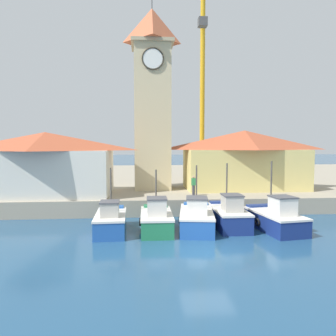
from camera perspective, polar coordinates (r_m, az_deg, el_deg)
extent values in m
plane|color=navy|center=(16.81, 6.77, -14.60)|extent=(300.00, 300.00, 0.00)
cube|color=#9E937F|center=(44.25, -0.49, -2.00)|extent=(120.00, 40.00, 1.26)
cube|color=#2356A8|center=(20.67, -9.94, -9.54)|extent=(1.88, 4.18, 1.04)
cube|color=#2356A8|center=(22.31, -9.67, -6.83)|extent=(1.51, 0.65, 0.24)
cube|color=silver|center=(20.55, -9.96, -7.99)|extent=(1.95, 4.25, 0.12)
cube|color=#B2ADA3|center=(19.74, -10.10, -7.10)|extent=(1.09, 1.27, 0.82)
cube|color=#4C4C51|center=(19.66, -10.12, -5.81)|extent=(1.17, 1.35, 0.08)
cylinder|color=#4C4742|center=(20.80, -9.92, -3.77)|extent=(0.10, 0.10, 2.79)
torus|color=black|center=(20.95, -12.55, -9.39)|extent=(0.14, 0.52, 0.52)
cube|color=#237A4C|center=(20.74, -2.03, -9.47)|extent=(1.92, 4.37, 1.02)
cube|color=#237A4C|center=(22.48, -2.20, -6.75)|extent=(1.60, 0.62, 0.24)
cube|color=silver|center=(20.61, -2.03, -7.96)|extent=(1.99, 4.43, 0.12)
cube|color=beige|center=(19.75, -1.96, -6.83)|extent=(1.14, 1.32, 1.00)
cube|color=#4C4C51|center=(19.66, -1.97, -5.29)|extent=(1.22, 1.40, 0.08)
cylinder|color=#4C4742|center=(20.90, -2.10, -3.92)|extent=(0.10, 0.10, 2.66)
torus|color=black|center=(20.94, -4.87, -9.34)|extent=(0.13, 0.52, 0.52)
cube|color=#2356A8|center=(21.15, 4.97, -9.15)|extent=(2.70, 5.18, 1.06)
cube|color=#2356A8|center=(23.19, 4.87, -6.31)|extent=(1.76, 0.84, 0.24)
cube|color=silver|center=(21.02, 4.98, -7.61)|extent=(2.76, 5.25, 0.12)
cube|color=silver|center=(20.07, 5.05, -6.63)|extent=(1.40, 1.64, 0.94)
cube|color=#4C4C51|center=(19.98, 5.06, -5.20)|extent=(1.49, 1.73, 0.08)
cylinder|color=#4C4742|center=(21.38, 4.98, -3.35)|extent=(0.10, 0.10, 2.87)
torus|color=black|center=(21.39, 2.04, -8.98)|extent=(0.19, 0.53, 0.52)
cube|color=navy|center=(21.97, 10.49, -8.64)|extent=(1.88, 4.45, 1.10)
cube|color=navy|center=(23.72, 9.27, -6.02)|extent=(1.59, 0.60, 0.24)
cube|color=silver|center=(21.85, 10.51, -7.10)|extent=(1.94, 4.51, 0.12)
cube|color=#B2ADA3|center=(21.01, 11.09, -6.05)|extent=(1.12, 1.34, 0.97)
cube|color=#4C4C51|center=(20.92, 11.11, -4.64)|extent=(1.20, 1.42, 0.08)
cylinder|color=#4C4742|center=(22.14, 10.19, -2.95)|extent=(0.10, 0.10, 2.93)
torus|color=black|center=(21.95, 7.75, -8.62)|extent=(0.12, 0.52, 0.52)
cube|color=navy|center=(21.88, 18.14, -8.94)|extent=(2.67, 4.69, 1.02)
cube|color=navy|center=(23.41, 15.65, -6.45)|extent=(1.79, 0.85, 0.24)
cube|color=silver|center=(21.76, 18.18, -7.50)|extent=(2.74, 4.75, 0.12)
cube|color=silver|center=(21.00, 19.33, -6.30)|extent=(1.40, 1.50, 1.06)
cube|color=#4C4C51|center=(20.91, 19.37, -4.76)|extent=(1.49, 1.59, 0.08)
cylinder|color=#4C4742|center=(21.96, 17.52, -3.01)|extent=(0.10, 0.10, 3.19)
torus|color=black|center=(21.53, 15.32, -9.09)|extent=(0.20, 0.53, 0.52)
cube|color=beige|center=(30.33, -2.74, 8.56)|extent=(3.23, 3.23, 12.91)
cube|color=tan|center=(31.53, -2.79, 20.62)|extent=(3.73, 3.73, 0.30)
pyramid|color=#C1603D|center=(32.04, -2.80, 23.50)|extent=(3.73, 3.73, 3.06)
cylinder|color=white|center=(29.48, -2.67, 18.49)|extent=(1.78, 0.12, 1.78)
torus|color=#332D23|center=(29.44, -2.66, 18.51)|extent=(1.90, 0.12, 1.90)
cube|color=silver|center=(28.51, -20.48, -0.75)|extent=(10.38, 6.18, 3.64)
pyramid|color=#B25133|center=(28.41, -20.61, 4.39)|extent=(10.78, 6.58, 1.47)
cube|color=#E5D17A|center=(31.12, 13.12, -0.20)|extent=(10.74, 5.17, 3.64)
pyramid|color=#B25133|center=(31.03, 13.20, 4.76)|extent=(11.14, 5.57, 1.76)
cube|color=#976E11|center=(39.67, 5.89, -0.95)|extent=(2.00, 2.00, 1.20)
cylinder|color=gold|center=(40.12, 6.01, 14.18)|extent=(0.56, 0.56, 19.83)
cylinder|color=gold|center=(46.51, 6.21, 24.25)|extent=(2.09, 8.41, 4.43)
cube|color=#4C4C4C|center=(40.64, 6.05, 23.92)|extent=(1.00, 1.00, 1.00)
cylinder|color=#33333D|center=(26.44, 4.47, -3.91)|extent=(0.22, 0.22, 0.85)
cube|color=#338C4C|center=(26.34, 4.48, -2.39)|extent=(0.34, 0.22, 0.56)
sphere|color=tan|center=(26.30, 4.48, -1.55)|extent=(0.20, 0.20, 0.20)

